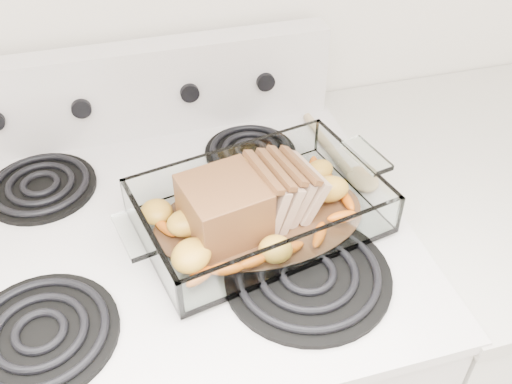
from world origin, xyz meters
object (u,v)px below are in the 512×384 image
object	(u,v)px
counter_right	(459,316)
pork_roast	(240,201)
baking_dish	(259,213)
electric_range	(186,381)

from	to	relation	value
counter_right	pork_roast	bearing A→B (deg)	-176.42
counter_right	baking_dish	bearing A→B (deg)	-176.20
electric_range	counter_right	size ratio (longest dim) A/B	1.20
counter_right	pork_roast	distance (m)	0.76
baking_dish	pork_roast	distance (m)	0.05
counter_right	pork_roast	size ratio (longest dim) A/B	4.26
electric_range	baking_dish	size ratio (longest dim) A/B	3.00
baking_dish	electric_range	bearing A→B (deg)	155.31
electric_range	counter_right	world-z (taller)	electric_range
electric_range	baking_dish	xyz separation A→B (m)	(0.15, -0.04, 0.48)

